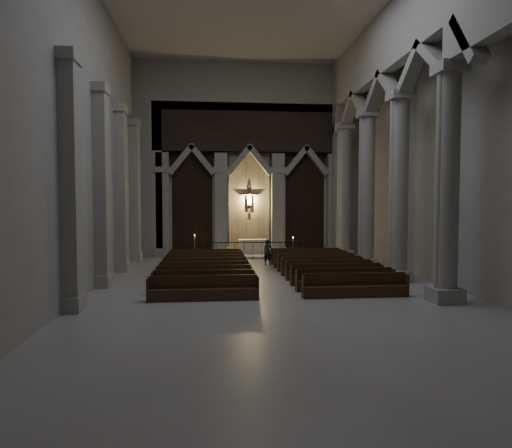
% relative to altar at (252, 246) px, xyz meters
% --- Properties ---
extents(room, '(24.00, 24.10, 12.00)m').
position_rel_altar_xyz_m(room, '(-0.11, -11.05, 7.01)').
color(room, '#97948F').
rests_on(room, ground).
extents(sanctuary_wall, '(14.00, 0.77, 12.00)m').
position_rel_altar_xyz_m(sanctuary_wall, '(-0.11, 0.48, 6.02)').
color(sanctuary_wall, '#9B9991').
rests_on(sanctuary_wall, ground).
extents(right_arcade, '(1.00, 24.00, 12.00)m').
position_rel_altar_xyz_m(right_arcade, '(5.39, -9.72, 7.23)').
color(right_arcade, '#9B9991').
rests_on(right_arcade, ground).
extents(left_pilasters, '(0.60, 13.00, 8.03)m').
position_rel_altar_xyz_m(left_pilasters, '(-6.86, -7.55, 3.32)').
color(left_pilasters, '#9B9991').
rests_on(left_pilasters, ground).
extents(sanctuary_step, '(8.50, 2.60, 0.15)m').
position_rel_altar_xyz_m(sanctuary_step, '(-0.11, -0.45, -0.52)').
color(sanctuary_step, '#9B9991').
rests_on(sanctuary_step, ground).
extents(altar, '(1.72, 0.69, 0.88)m').
position_rel_altar_xyz_m(altar, '(0.00, 0.00, 0.00)').
color(altar, beige).
rests_on(altar, sanctuary_step).
extents(altar_rail, '(5.43, 0.09, 1.07)m').
position_rel_altar_xyz_m(altar_rail, '(-0.11, -1.89, 0.11)').
color(altar_rail, black).
rests_on(altar_rail, ground).
extents(candle_stand_left, '(0.25, 0.25, 1.46)m').
position_rel_altar_xyz_m(candle_stand_left, '(-3.51, -1.47, -0.20)').
color(candle_stand_left, olive).
rests_on(candle_stand_left, ground).
extents(candle_stand_right, '(0.22, 0.22, 1.32)m').
position_rel_altar_xyz_m(candle_stand_right, '(2.23, -2.06, -0.24)').
color(candle_stand_right, olive).
rests_on(candle_stand_right, ground).
extents(pews, '(9.24, 8.97, 0.86)m').
position_rel_altar_xyz_m(pews, '(-0.11, -8.20, -0.31)').
color(pews, black).
rests_on(pews, ground).
extents(worshipper, '(0.57, 0.45, 1.37)m').
position_rel_altar_xyz_m(worshipper, '(0.47, -4.27, 0.09)').
color(worshipper, black).
rests_on(worshipper, ground).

